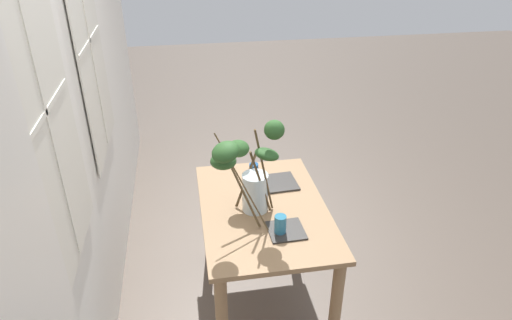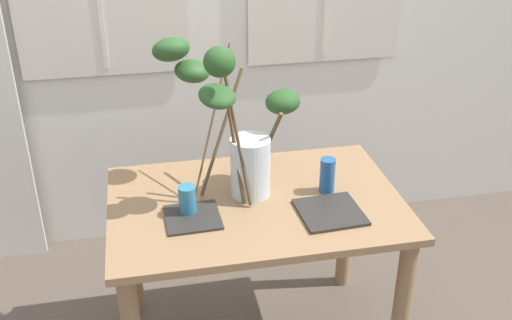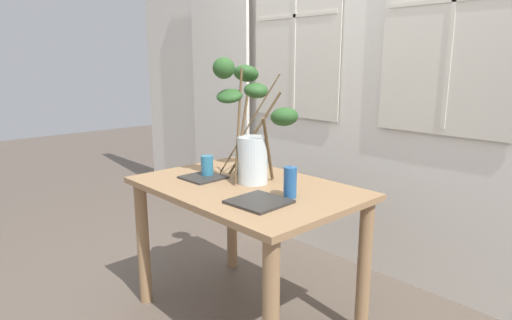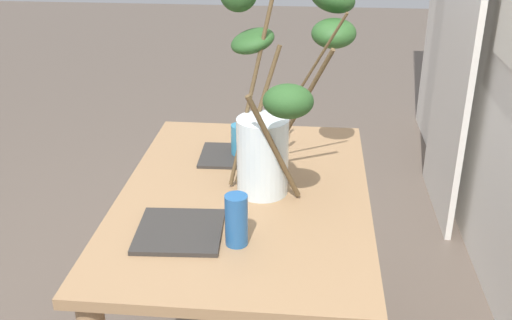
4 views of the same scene
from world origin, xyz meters
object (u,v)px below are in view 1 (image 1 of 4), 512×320
dining_table (264,225)px  plate_square_left (286,230)px  vase_with_branches (249,173)px  drinking_glass_blue_right (254,174)px  drinking_glass_blue_left (280,225)px  plate_square_right (279,183)px

dining_table → plate_square_left: size_ratio=5.65×
dining_table → vase_with_branches: 0.45m
plate_square_left → drinking_glass_blue_right: bearing=9.7°
drinking_glass_blue_left → vase_with_branches: bearing=35.1°
drinking_glass_blue_right → plate_square_right: bearing=-102.5°
drinking_glass_blue_right → plate_square_left: (-0.55, -0.09, -0.07)m
dining_table → vase_with_branches: size_ratio=1.76×
vase_with_branches → plate_square_right: 0.50m
dining_table → drinking_glass_blue_right: bearing=2.5°
dining_table → drinking_glass_blue_right: size_ratio=7.93×
drinking_glass_blue_left → plate_square_left: (0.01, -0.04, -0.05)m
drinking_glass_blue_left → dining_table: bearing=9.2°
drinking_glass_blue_right → plate_square_left: 0.56m
vase_with_branches → drinking_glass_blue_left: (-0.20, -0.14, -0.23)m
vase_with_branches → drinking_glass_blue_left: 0.34m
plate_square_left → plate_square_right: plate_square_right is taller
dining_table → drinking_glass_blue_left: drinking_glass_blue_left is taller
drinking_glass_blue_left → plate_square_right: 0.54m
dining_table → vase_with_branches: bearing=124.2°
drinking_glass_blue_left → plate_square_left: drinking_glass_blue_left is taller
vase_with_branches → drinking_glass_blue_right: vase_with_branches is taller
vase_with_branches → drinking_glass_blue_right: 0.43m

